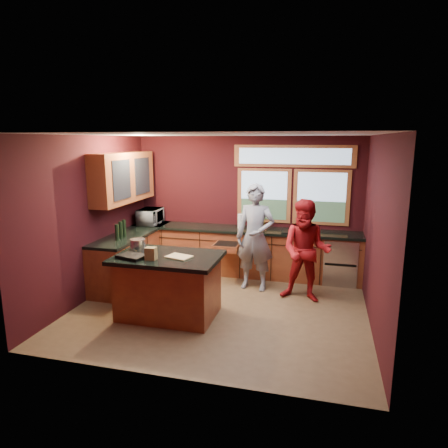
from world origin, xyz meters
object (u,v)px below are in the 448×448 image
at_px(person_grey, 255,237).
at_px(stock_pot, 138,245).
at_px(person_red, 306,251).
at_px(cutting_board, 179,257).
at_px(island, 169,285).

relative_size(person_grey, stock_pot, 7.87).
xyz_separation_m(person_red, cutting_board, (-1.76, -1.17, 0.11)).
bearing_deg(stock_pot, cutting_board, -14.93).
bearing_deg(stock_pot, island, -15.26).
bearing_deg(island, cutting_board, -14.04).
xyz_separation_m(person_red, stock_pot, (-2.51, -0.97, 0.19)).
bearing_deg(island, person_red, 29.73).
height_order(island, stock_pot, stock_pot).
xyz_separation_m(island, stock_pot, (-0.55, 0.15, 0.56)).
relative_size(person_red, cutting_board, 4.84).
relative_size(person_red, stock_pot, 7.06).
height_order(person_red, cutting_board, person_red).
height_order(person_red, stock_pot, person_red).
bearing_deg(person_grey, stock_pot, -134.68).
bearing_deg(cutting_board, island, 165.96).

